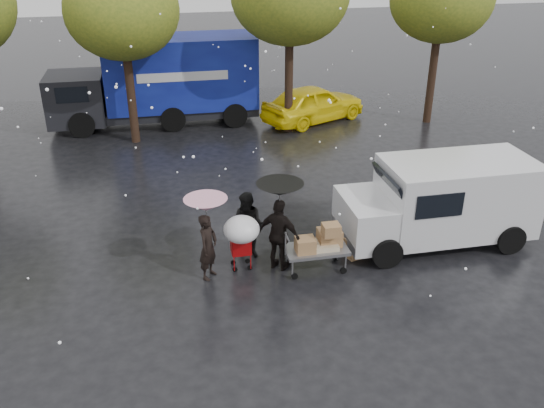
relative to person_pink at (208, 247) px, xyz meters
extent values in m
plane|color=black|center=(1.75, -0.04, -0.81)|extent=(90.00, 90.00, 0.00)
imported|color=black|center=(0.00, 0.00, 0.00)|extent=(0.65, 0.71, 1.63)
imported|color=black|center=(1.07, 0.76, 0.04)|extent=(1.05, 0.98, 1.71)
imported|color=black|center=(1.70, 0.03, 0.10)|extent=(1.10, 1.04, 1.82)
cylinder|color=#4C4C4C|center=(0.00, 0.00, 0.14)|extent=(0.02, 0.02, 1.90)
cone|color=#C04F7F|center=(0.00, 0.00, 1.09)|extent=(0.99, 0.99, 0.30)
sphere|color=#4C4C4C|center=(0.00, 0.00, 1.12)|extent=(0.06, 0.06, 0.06)
cylinder|color=#4C4C4C|center=(1.70, 0.03, 0.24)|extent=(0.02, 0.02, 2.10)
cone|color=black|center=(1.70, 0.03, 1.29)|extent=(1.10, 1.10, 0.30)
sphere|color=#4C4C4C|center=(1.70, 0.03, 1.32)|extent=(0.06, 0.06, 0.06)
cube|color=slate|center=(2.54, -0.20, -0.26)|extent=(1.50, 0.80, 0.08)
cylinder|color=slate|center=(1.79, -0.20, -0.01)|extent=(0.04, 0.04, 0.60)
cube|color=brown|center=(2.89, -0.10, -0.02)|extent=(0.55, 0.45, 0.40)
cube|color=brown|center=(2.24, -0.30, -0.05)|extent=(0.45, 0.40, 0.35)
cube|color=brown|center=(2.84, -0.35, 0.32)|extent=(0.40, 0.35, 0.28)
cube|color=tan|center=(2.59, -0.20, -0.16)|extent=(0.90, 0.55, 0.12)
cylinder|color=black|center=(1.94, -0.52, -0.73)|extent=(0.16, 0.05, 0.16)
cylinder|color=black|center=(1.94, 0.12, -0.73)|extent=(0.16, 0.05, 0.16)
cylinder|color=black|center=(3.14, -0.52, -0.73)|extent=(0.16, 0.05, 0.16)
cylinder|color=black|center=(3.14, 0.12, -0.73)|extent=(0.16, 0.05, 0.16)
cube|color=#A4090C|center=(0.80, 0.25, -0.16)|extent=(0.47, 0.41, 0.45)
cylinder|color=#A4090C|center=(0.80, 0.06, 0.21)|extent=(0.42, 0.02, 0.02)
cylinder|color=#4C4C4C|center=(0.80, 0.06, 0.14)|extent=(0.02, 0.02, 0.60)
ellipsoid|color=white|center=(0.80, 0.06, 0.34)|extent=(0.84, 0.84, 0.63)
cylinder|color=black|center=(0.62, 0.09, -0.75)|extent=(0.12, 0.04, 0.12)
cylinder|color=black|center=(0.62, 0.41, -0.75)|extent=(0.12, 0.04, 0.12)
cylinder|color=black|center=(0.98, 0.09, -0.75)|extent=(0.12, 0.04, 0.12)
cylinder|color=black|center=(0.98, 0.41, -0.75)|extent=(0.12, 0.04, 0.12)
cube|color=silver|center=(6.45, 0.53, 0.44)|extent=(3.80, 2.00, 1.90)
cube|color=silver|center=(4.05, 0.53, 0.04)|extent=(1.20, 1.95, 1.10)
cube|color=black|center=(4.60, 0.53, 0.89)|extent=(0.37, 1.70, 0.67)
cube|color=slate|center=(3.50, 0.53, -0.36)|extent=(0.12, 1.90, 0.25)
cylinder|color=black|center=(4.25, -0.42, -0.43)|extent=(0.76, 0.28, 0.76)
cylinder|color=black|center=(4.25, 1.48, -0.43)|extent=(0.76, 0.28, 0.76)
cylinder|color=black|center=(7.55, -0.42, -0.43)|extent=(0.76, 0.28, 0.76)
cylinder|color=black|center=(7.55, 1.48, -0.43)|extent=(0.76, 0.28, 0.76)
cube|color=navy|center=(0.24, 12.04, 1.29)|extent=(6.00, 2.50, 2.80)
cube|color=black|center=(-3.96, 12.04, 0.44)|extent=(2.20, 2.40, 1.90)
cube|color=black|center=(-0.76, 12.04, -0.26)|extent=(8.00, 2.30, 0.35)
cube|color=silver|center=(0.24, 10.78, 1.39)|extent=(3.50, 0.03, 0.35)
cylinder|color=black|center=(-3.76, 10.89, -0.31)|extent=(1.00, 0.30, 1.00)
cylinder|color=black|center=(-3.76, 13.19, -0.31)|extent=(1.00, 0.30, 1.00)
cylinder|color=black|center=(2.24, 10.89, -0.31)|extent=(1.00, 0.30, 1.00)
cylinder|color=black|center=(2.24, 13.19, -0.31)|extent=(1.00, 0.30, 1.00)
cube|color=brown|center=(3.70, 0.20, -0.57)|extent=(0.63, 0.56, 0.48)
cube|color=brown|center=(4.73, 0.60, -0.62)|extent=(0.60, 0.55, 0.38)
imported|color=yellow|center=(5.56, 10.97, -0.04)|extent=(4.90, 3.56, 1.55)
cylinder|color=black|center=(-1.75, 9.96, 1.43)|extent=(0.32, 0.32, 4.48)
ellipsoid|color=#485E1B|center=(-1.75, 9.96, 3.99)|extent=(4.00, 4.00, 3.40)
cylinder|color=black|center=(4.25, 9.96, 1.64)|extent=(0.32, 0.32, 4.90)
cylinder|color=black|center=(10.25, 9.96, 1.50)|extent=(0.32, 0.32, 4.62)
camera|label=1|loc=(-0.90, -11.55, 6.73)|focal=38.00mm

